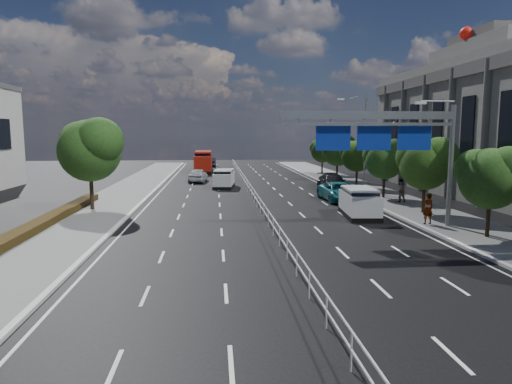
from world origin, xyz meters
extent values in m
plane|color=black|center=(0.00, 0.00, 0.00)|extent=(160.00, 160.00, 0.00)
cube|color=silver|center=(-9.00, 0.00, 0.07)|extent=(0.25, 140.00, 0.15)
cube|color=silver|center=(0.00, 22.50, 1.00)|extent=(0.05, 85.00, 0.05)
cube|color=silver|center=(0.00, 22.50, 0.55)|extent=(0.05, 85.00, 0.05)
cylinder|color=gray|center=(10.60, 10.00, 3.60)|extent=(0.28, 0.28, 7.20)
cube|color=gray|center=(5.60, 10.00, 6.60)|extent=(10.20, 0.25, 0.45)
cube|color=gray|center=(5.60, 10.00, 6.10)|extent=(10.20, 0.18, 0.18)
cylinder|color=gray|center=(9.60, 10.00, 7.40)|extent=(2.00, 0.10, 0.10)
cube|color=silver|center=(8.60, 10.00, 7.30)|extent=(0.60, 0.25, 0.15)
cube|color=navy|center=(8.40, 10.18, 5.30)|extent=(2.00, 0.08, 1.40)
cube|color=white|center=(8.40, 10.23, 5.30)|extent=(1.80, 0.02, 1.20)
cube|color=navy|center=(6.00, 10.18, 5.30)|extent=(2.00, 0.08, 1.40)
cube|color=white|center=(6.00, 10.23, 5.30)|extent=(1.80, 0.02, 1.20)
cube|color=navy|center=(3.60, 10.18, 5.30)|extent=(2.00, 0.08, 1.40)
cube|color=white|center=(3.60, 10.23, 5.30)|extent=(1.80, 0.02, 1.20)
cylinder|color=gray|center=(10.80, 26.00, 4.50)|extent=(0.16, 0.16, 9.00)
cylinder|color=gray|center=(9.60, 26.00, 8.80)|extent=(0.10, 2.40, 0.10)
cube|color=silver|center=(8.40, 26.00, 8.65)|extent=(0.60, 0.25, 0.15)
cube|color=#4C4947|center=(16.90, 22.00, 10.60)|extent=(0.40, 36.00, 1.00)
sphere|color=#B2140C|center=(17.80, 22.00, 13.80)|extent=(1.10, 1.10, 1.10)
cylinder|color=black|center=(-12.00, 18.00, 1.75)|extent=(0.28, 0.28, 3.50)
sphere|color=#1C3D13|center=(-12.00, 18.00, 4.34)|extent=(4.40, 4.40, 4.40)
sphere|color=#1C3D13|center=(-11.12, 17.34, 5.04)|extent=(3.30, 3.30, 3.30)
sphere|color=#1C3D13|center=(-12.77, 18.66, 4.90)|extent=(3.08, 3.08, 3.08)
cylinder|color=black|center=(11.20, 7.00, 1.30)|extent=(0.21, 0.21, 2.60)
sphere|color=#1C3D13|center=(11.20, 7.00, 3.22)|extent=(3.20, 3.20, 3.20)
sphere|color=#1C3D13|center=(11.84, 6.52, 3.74)|extent=(2.40, 2.40, 2.40)
sphere|color=#1C3D13|center=(10.64, 7.48, 3.64)|extent=(2.24, 2.24, 2.24)
cylinder|color=black|center=(11.20, 14.50, 1.40)|extent=(0.22, 0.22, 2.80)
sphere|color=#17320E|center=(11.20, 14.50, 3.47)|extent=(3.50, 3.50, 3.50)
sphere|color=#17320E|center=(11.90, 13.97, 4.03)|extent=(2.62, 2.62, 2.62)
sphere|color=#17320E|center=(10.59, 15.03, 3.92)|extent=(2.45, 2.45, 2.45)
cylinder|color=black|center=(11.20, 22.00, 1.35)|extent=(0.22, 0.22, 2.70)
sphere|color=#1C3D13|center=(11.20, 22.00, 3.35)|extent=(3.30, 3.30, 3.30)
sphere|color=#1C3D13|center=(11.86, 21.50, 3.89)|extent=(2.48, 2.48, 2.47)
sphere|color=#1C3D13|center=(10.62, 22.50, 3.78)|extent=(2.31, 2.31, 2.31)
cylinder|color=black|center=(11.20, 29.50, 1.32)|extent=(0.21, 0.21, 2.65)
sphere|color=#17320E|center=(11.20, 29.50, 3.29)|extent=(3.20, 3.20, 3.20)
sphere|color=#17320E|center=(11.84, 29.02, 3.82)|extent=(2.40, 2.40, 2.40)
sphere|color=#17320E|center=(10.64, 29.98, 3.71)|extent=(2.24, 2.24, 2.24)
cylinder|color=black|center=(11.20, 37.00, 1.43)|extent=(0.23, 0.23, 2.85)
sphere|color=#1C3D13|center=(11.20, 37.00, 3.53)|extent=(3.60, 3.60, 3.60)
sphere|color=#1C3D13|center=(11.92, 36.46, 4.10)|extent=(2.70, 2.70, 2.70)
sphere|color=#1C3D13|center=(10.57, 37.54, 3.99)|extent=(2.52, 2.52, 2.52)
cylinder|color=black|center=(11.20, 44.50, 1.30)|extent=(0.21, 0.21, 2.60)
sphere|color=#17320E|center=(11.20, 44.50, 3.22)|extent=(3.10, 3.10, 3.10)
sphere|color=#17320E|center=(11.82, 44.03, 3.74)|extent=(2.32, 2.33, 2.32)
sphere|color=#17320E|center=(10.66, 44.97, 3.64)|extent=(2.17, 2.17, 2.17)
cube|color=black|center=(-2.22, 31.32, 0.15)|extent=(2.42, 4.53, 0.31)
cube|color=silver|center=(-2.22, 31.32, 0.90)|extent=(2.38, 4.44, 1.27)
cube|color=black|center=(-2.22, 31.32, 1.54)|extent=(2.07, 3.24, 0.56)
cube|color=silver|center=(-2.22, 31.32, 1.82)|extent=(2.18, 3.50, 0.11)
cylinder|color=black|center=(-3.16, 30.04, 0.32)|extent=(0.35, 0.66, 0.63)
cylinder|color=black|center=(-1.64, 29.84, 0.32)|extent=(0.35, 0.66, 0.63)
cylinder|color=black|center=(-2.79, 32.81, 0.32)|extent=(0.35, 0.66, 0.63)
cylinder|color=black|center=(-1.27, 32.60, 0.32)|extent=(0.35, 0.66, 0.63)
cube|color=black|center=(-4.77, 50.82, 0.15)|extent=(2.44, 10.09, 0.30)
cube|color=maroon|center=(-4.77, 50.82, 1.45)|extent=(2.39, 9.90, 2.05)
cube|color=black|center=(-4.77, 50.82, 2.47)|extent=(2.19, 7.13, 0.90)
cube|color=maroon|center=(-4.77, 50.82, 2.92)|extent=(2.29, 7.72, 0.18)
cylinder|color=black|center=(-5.77, 47.56, 0.31)|extent=(0.27, 0.62, 0.62)
cylinder|color=black|center=(-3.79, 47.55, 0.31)|extent=(0.27, 0.62, 0.62)
cylinder|color=black|center=(-5.74, 54.08, 0.31)|extent=(0.27, 0.62, 0.62)
cylinder|color=black|center=(-3.77, 54.08, 0.31)|extent=(0.27, 0.62, 0.62)
imported|color=#AEB1B6|center=(-5.08, 37.14, 0.78)|extent=(2.37, 4.78, 1.57)
imported|color=black|center=(-3.82, 61.16, 0.75)|extent=(1.78, 4.61, 1.50)
cube|color=black|center=(6.50, 14.00, 0.16)|extent=(2.42, 4.87, 0.32)
cube|color=silver|center=(6.50, 14.00, 0.94)|extent=(2.37, 4.77, 1.33)
cube|color=black|center=(6.50, 14.00, 1.60)|extent=(2.10, 3.47, 0.59)
cube|color=silver|center=(6.50, 14.00, 1.90)|extent=(2.20, 3.76, 0.12)
cylinder|color=black|center=(5.54, 12.56, 0.33)|extent=(0.34, 0.68, 0.66)
cylinder|color=black|center=(7.18, 12.41, 0.33)|extent=(0.34, 0.68, 0.66)
cylinder|color=black|center=(5.82, 15.59, 0.33)|extent=(0.34, 0.68, 0.66)
cylinder|color=black|center=(7.46, 15.44, 0.33)|extent=(0.34, 0.68, 0.66)
imported|color=#196A74|center=(7.09, 21.16, 0.76)|extent=(2.78, 5.60, 1.53)
imported|color=black|center=(8.30, 27.82, 0.81)|extent=(2.28, 5.56, 1.61)
imported|color=gray|center=(9.60, 10.54, 1.08)|extent=(0.74, 0.54, 1.88)
imported|color=gray|center=(11.47, 19.14, 1.08)|extent=(0.96, 0.78, 1.87)
camera|label=1|loc=(-3.14, -15.46, 5.59)|focal=32.00mm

